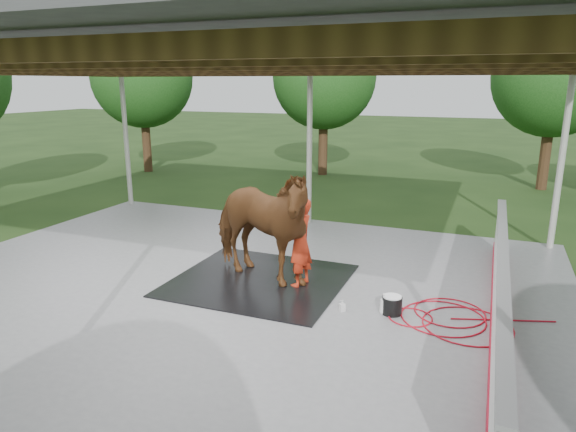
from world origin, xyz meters
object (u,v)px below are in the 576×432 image
at_px(dasher_board, 499,297).
at_px(horse, 259,224).
at_px(wash_bucket, 392,305).
at_px(handler, 300,243).

bearing_deg(dasher_board, horse, 172.92).
bearing_deg(wash_bucket, dasher_board, -0.74).
relative_size(horse, handler, 1.55).
height_order(horse, handler, horse).
distance_m(dasher_board, wash_bucket, 1.59).
bearing_deg(horse, wash_bucket, -84.05).
bearing_deg(wash_bucket, handler, 162.30).
bearing_deg(horse, handler, -67.50).
height_order(handler, wash_bucket, handler).
xyz_separation_m(horse, wash_bucket, (2.54, -0.49, -0.93)).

